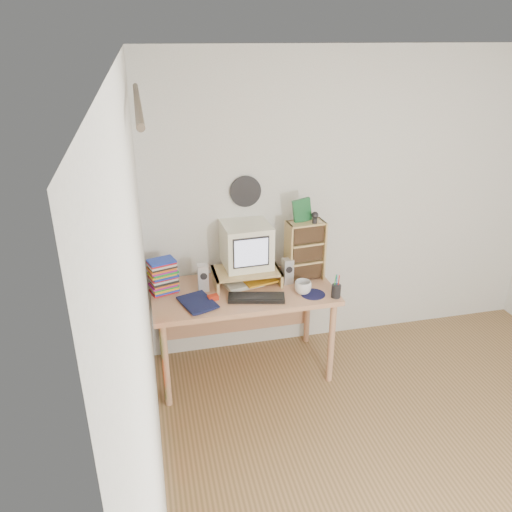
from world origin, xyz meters
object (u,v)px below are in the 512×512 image
mug (303,287)px  crt_monitor (247,247)px  diary (184,305)px  desk (242,301)px  keyboard (256,298)px  dvd_stack (163,276)px  cd_rack (305,251)px

mug → crt_monitor: bearing=139.4°
mug → diary: mug is taller
desk → keyboard: bearing=-74.4°
desk → crt_monitor: 0.44m
crt_monitor → dvd_stack: (-0.66, -0.05, -0.16)m
desk → diary: diary is taller
crt_monitor → cd_rack: cd_rack is taller
crt_monitor → diary: size_ratio=1.37×
cd_rack → mug: cd_rack is taller
keyboard → dvd_stack: 0.73m
cd_rack → diary: bearing=-170.5°
keyboard → diary: size_ratio=1.59×
diary → crt_monitor: bearing=12.9°
dvd_stack → cd_rack: 1.12m
dvd_stack → cd_rack: cd_rack is taller
desk → mug: mug is taller
crt_monitor → dvd_stack: size_ratio=1.33×
desk → crt_monitor: crt_monitor is taller
desk → diary: (-0.47, -0.24, 0.16)m
desk → cd_rack: cd_rack is taller
crt_monitor → dvd_stack: 0.68m
diary → dvd_stack: bearing=95.4°
cd_rack → diary: cd_rack is taller
diary → mug: bearing=-17.2°
desk → mug: (0.43, -0.22, 0.19)m
desk → mug: size_ratio=10.79×
dvd_stack → cd_rack: bearing=-17.4°
cd_rack → desk: bearing=177.4°
keyboard → crt_monitor: bearing=102.6°
keyboard → mug: bearing=15.0°
keyboard → dvd_stack: dvd_stack is taller
crt_monitor → mug: bearing=-43.2°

